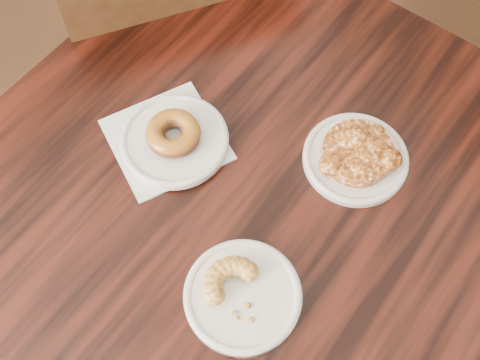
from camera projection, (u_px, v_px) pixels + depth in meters
floor at (245, 219)px, 1.75m from camera, size 5.00×5.00×0.00m
cafe_table at (261, 288)px, 1.27m from camera, size 1.25×1.25×0.75m
chair_far at (173, 31)px, 1.49m from camera, size 0.62×0.62×0.90m
napkin at (166, 140)px, 1.00m from camera, size 0.20×0.20×0.00m
plate_donut at (175, 141)px, 0.99m from camera, size 0.18×0.18×0.01m
plate_cruller at (243, 296)px, 0.87m from camera, size 0.17×0.17×0.01m
plate_fritter at (355, 159)px, 0.97m from camera, size 0.17×0.17×0.01m
glazed_donut at (173, 134)px, 0.97m from camera, size 0.09×0.09×0.03m
apple_fritter at (358, 151)px, 0.95m from camera, size 0.16×0.16×0.04m
cruller_fragment at (243, 292)px, 0.85m from camera, size 0.10×0.10×0.03m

